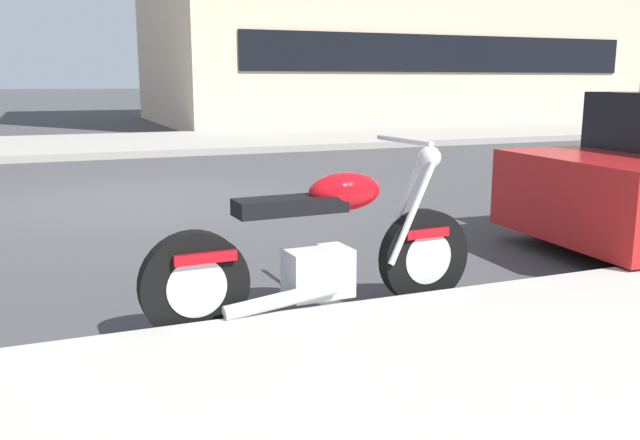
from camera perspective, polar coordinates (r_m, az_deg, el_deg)
The scene contains 4 objects.
ground_plane at distance 8.76m, azimuth -14.67°, elevation 1.58°, with size 260.00×260.00×0.00m, color #3D3D3F.
sidewalk_far_curb at distance 20.66m, azimuth 17.41°, elevation 7.19°, with size 120.00×5.00×0.14m, color gray.
parking_stall_stripe at distance 4.68m, azimuth -7.62°, elevation -6.73°, with size 0.12×2.20×0.01m, color silver.
parked_motorcycle at distance 4.19m, azimuth 0.14°, elevation -2.73°, with size 2.19×0.62×1.12m.
Camera 1 is at (-1.08, -8.57, 1.46)m, focal length 38.13 mm.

